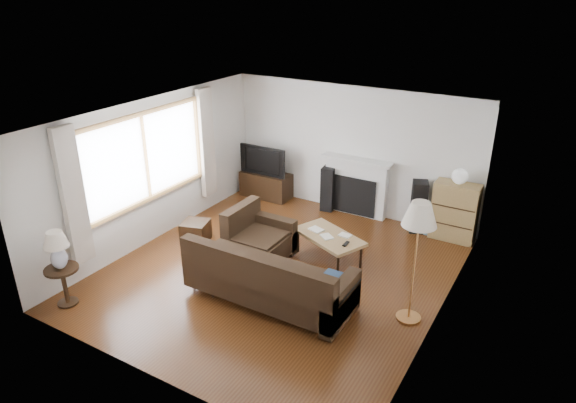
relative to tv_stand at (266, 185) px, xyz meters
The scene contains 17 objects.
room 3.23m from the tv_stand, 53.78° to the right, with size 5.10×5.60×2.54m.
window 3.04m from the tv_stand, 103.29° to the right, with size 0.12×2.74×1.54m, color brown.
curtain_near 4.39m from the tv_stand, 97.91° to the right, with size 0.10×0.35×2.10m, color beige.
curtain_far 1.72m from the tv_stand, 116.69° to the right, with size 0.10×0.35×2.10m, color beige.
fireplace 2.00m from the tv_stand, ahead, with size 1.40×0.26×1.15m, color white.
tv_stand is the anchor object (origin of this frame).
television 0.57m from the tv_stand, behind, with size 1.06×0.14×0.61m, color black.
speaker_left 1.44m from the tv_stand, ahead, with size 0.25×0.30×0.89m, color black.
speaker_right 3.27m from the tv_stand, ahead, with size 0.27×0.32×0.96m, color black.
bookshelf 3.91m from the tv_stand, ahead, with size 0.77×0.36×1.05m, color #9D7F49.
globe_lamp 4.01m from the tv_stand, ahead, with size 0.27×0.27×0.27m, color white.
sectional_sofa 3.88m from the tv_stand, 56.69° to the right, with size 2.63×1.92×0.85m, color black.
coffee_table 2.91m from the tv_stand, 36.69° to the right, with size 1.17×0.64×0.46m, color #997749.
footstool 2.34m from the tv_stand, 89.59° to the right, with size 0.44×0.44×0.37m, color black.
floor_lamp 4.83m from the tv_stand, 33.34° to the right, with size 0.45×0.45×1.74m, color #B4773E.
side_table 4.77m from the tv_stand, 94.00° to the right, with size 0.47×0.47×0.58m, color black.
table_lamp 4.81m from the tv_stand, 94.00° to the right, with size 0.35×0.35×0.56m, color silver.
Camera 1 is at (3.70, -6.00, 4.29)m, focal length 32.00 mm.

